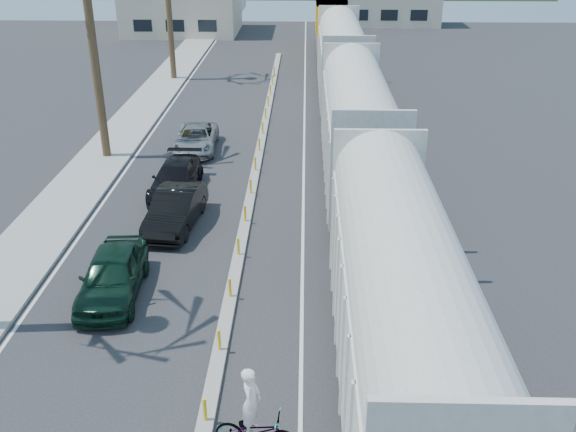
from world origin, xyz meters
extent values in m
cube|color=gray|center=(-8.50, 25.00, 0.07)|extent=(3.00, 90.00, 0.15)
cube|color=black|center=(4.28, 28.00, 0.03)|extent=(0.12, 100.00, 0.06)
cube|color=black|center=(5.72, 28.00, 0.03)|extent=(0.12, 100.00, 0.06)
cube|color=gray|center=(0.00, 20.00, 0.07)|extent=(0.45, 60.00, 0.15)
cylinder|color=yellow|center=(0.00, 2.00, 0.50)|extent=(0.10, 0.10, 0.70)
cylinder|color=yellow|center=(0.00, 5.00, 0.50)|extent=(0.10, 0.10, 0.70)
cylinder|color=yellow|center=(0.00, 8.00, 0.50)|extent=(0.10, 0.10, 0.70)
cylinder|color=yellow|center=(0.00, 11.00, 0.50)|extent=(0.10, 0.10, 0.70)
cylinder|color=yellow|center=(0.00, 14.00, 0.50)|extent=(0.10, 0.10, 0.70)
cylinder|color=yellow|center=(0.00, 17.00, 0.50)|extent=(0.10, 0.10, 0.70)
cylinder|color=yellow|center=(0.00, 20.00, 0.50)|extent=(0.10, 0.10, 0.70)
cylinder|color=yellow|center=(0.00, 23.00, 0.50)|extent=(0.10, 0.10, 0.70)
cylinder|color=yellow|center=(0.00, 26.00, 0.50)|extent=(0.10, 0.10, 0.70)
cylinder|color=yellow|center=(0.00, 29.00, 0.50)|extent=(0.10, 0.10, 0.70)
cylinder|color=yellow|center=(0.00, 32.00, 0.50)|extent=(0.10, 0.10, 0.70)
cylinder|color=yellow|center=(0.00, 35.00, 0.50)|extent=(0.10, 0.10, 0.70)
cylinder|color=yellow|center=(0.00, 38.00, 0.50)|extent=(0.10, 0.10, 0.70)
cylinder|color=yellow|center=(0.00, 41.00, 0.50)|extent=(0.10, 0.10, 0.70)
cube|color=silver|center=(-6.80, 25.00, 0.00)|extent=(0.12, 90.00, 0.01)
cube|color=silver|center=(2.50, 25.00, 0.00)|extent=(0.12, 90.00, 0.01)
cube|color=#B9B5A9|center=(5.00, 2.83, 2.70)|extent=(3.00, 12.88, 3.40)
cylinder|color=#B9B5A9|center=(5.00, 2.83, 4.40)|extent=(2.90, 12.58, 2.90)
cube|color=black|center=(5.00, 2.83, 0.50)|extent=(2.60, 12.88, 1.00)
cube|color=#B9B5A9|center=(5.00, 17.83, 2.70)|extent=(3.00, 12.88, 3.40)
cylinder|color=#B9B5A9|center=(5.00, 17.83, 4.40)|extent=(2.90, 12.58, 2.90)
cube|color=black|center=(5.00, 17.83, 0.50)|extent=(2.60, 12.88, 1.00)
cube|color=#B9B5A9|center=(5.00, 32.83, 2.70)|extent=(3.00, 12.88, 3.40)
cylinder|color=#B9B5A9|center=(5.00, 32.83, 4.40)|extent=(2.90, 12.58, 2.90)
cube|color=black|center=(5.00, 32.83, 0.50)|extent=(2.60, 12.88, 1.00)
cube|color=#4C4C4F|center=(5.00, 48.83, 1.05)|extent=(3.00, 17.00, 0.50)
cube|color=orange|center=(5.00, 47.83, 2.60)|extent=(2.70, 12.24, 2.60)
cube|color=orange|center=(5.00, 54.61, 2.90)|extent=(3.00, 3.74, 3.20)
cube|color=black|center=(5.00, 48.83, 0.45)|extent=(2.60, 13.60, 0.90)
cylinder|color=brown|center=(-8.30, 22.00, 5.00)|extent=(0.44, 0.44, 10.00)
cylinder|color=brown|center=(-8.00, 40.00, 6.00)|extent=(0.44, 0.44, 12.00)
imported|color=black|center=(-4.11, 8.18, 0.83)|extent=(2.49, 5.06, 1.65)
imported|color=black|center=(-2.93, 13.70, 0.80)|extent=(2.60, 5.16, 1.60)
imported|color=black|center=(-3.59, 17.33, 0.72)|extent=(2.26, 5.09, 1.45)
imported|color=gray|center=(-3.59, 23.38, 0.68)|extent=(2.71, 5.09, 1.36)
imported|color=#9EA0A5|center=(1.40, 1.21, 0.55)|extent=(1.33, 2.29, 1.09)
imported|color=white|center=(1.30, 1.21, 1.50)|extent=(0.83, 0.66, 1.90)
camera|label=1|loc=(2.52, -10.86, 12.27)|focal=40.00mm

